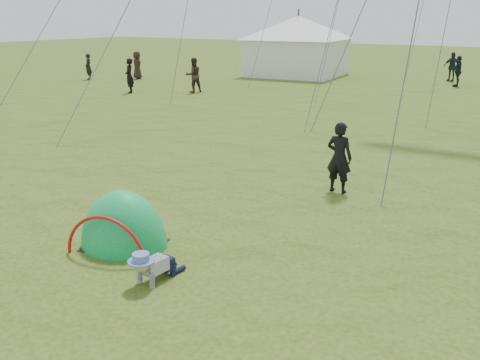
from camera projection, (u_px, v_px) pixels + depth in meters
The scene contains 13 objects.
ground at pixel (146, 287), 8.12m from camera, with size 140.00×140.00×0.00m, color #2F510E.
crawling_toddler at pixel (152, 265), 8.19m from camera, with size 0.52×0.74×0.57m, color black, non-canonical shape.
popup_tent at pixel (125, 245), 9.58m from camera, with size 1.59×1.31×2.05m, color #049048.
standing_adult at pixel (339, 157), 12.24m from camera, with size 0.60×0.40×1.65m, color black.
event_marquee at pixel (298, 44), 35.83m from camera, with size 6.08×6.08×4.18m, color white, non-canonical shape.
crowd_person_0 at pixel (88, 67), 33.75m from camera, with size 0.59×0.39×1.61m, color black.
crowd_person_2 at pixel (452, 67), 32.99m from camera, with size 1.03×0.43×1.76m, color #20292F.
crowd_person_3 at pixel (269, 53), 44.89m from camera, with size 1.08×0.62×1.67m, color black.
crowd_person_7 at pixel (194, 75), 28.17m from camera, with size 0.87×0.68×1.80m, color #312720.
crowd_person_8 at pixel (458, 71), 30.44m from camera, with size 1.02×0.42×1.74m, color black.
crowd_person_9 at pixel (285, 56), 41.77m from camera, with size 1.12×0.64×1.73m, color #2D2C33.
crowd_person_10 at pixel (137, 65), 34.07m from camera, with size 0.85×0.55×1.74m, color black.
crowd_person_12 at pixel (129, 76), 27.95m from camera, with size 0.65×0.43×1.79m, color black.
Camera 1 is at (5.14, -5.34, 3.96)m, focal length 40.00 mm.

